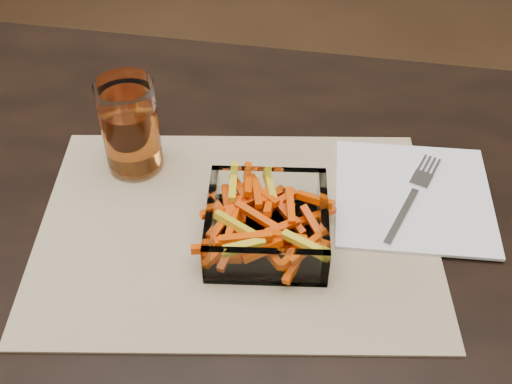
# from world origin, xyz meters

# --- Properties ---
(dining_table) EXTENTS (1.60, 0.90, 0.75)m
(dining_table) POSITION_xyz_m (0.00, 0.00, 0.66)
(dining_table) COLOR black
(dining_table) RESTS_ON ground
(placemat) EXTENTS (0.50, 0.40, 0.00)m
(placemat) POSITION_xyz_m (-0.06, 0.06, 0.75)
(placemat) COLOR tan
(placemat) RESTS_ON dining_table
(glass_bowl) EXTENTS (0.15, 0.15, 0.05)m
(glass_bowl) POSITION_xyz_m (-0.02, 0.04, 0.77)
(glass_bowl) COLOR white
(glass_bowl) RESTS_ON placemat
(tumbler) EXTENTS (0.07, 0.07, 0.12)m
(tumbler) POSITION_xyz_m (-0.20, 0.14, 0.81)
(tumbler) COLOR white
(tumbler) RESTS_ON placemat
(napkin) EXTENTS (0.20, 0.20, 0.00)m
(napkin) POSITION_xyz_m (0.14, 0.14, 0.76)
(napkin) COLOR white
(napkin) RESTS_ON placemat
(fork) EXTENTS (0.07, 0.16, 0.00)m
(fork) POSITION_xyz_m (0.14, 0.14, 0.76)
(fork) COLOR silver
(fork) RESTS_ON napkin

